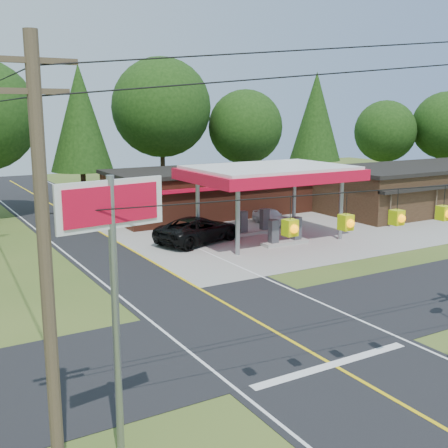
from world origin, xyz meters
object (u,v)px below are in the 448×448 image
big_stop_sign (113,254)px  sedan_car (271,217)px  gas_canopy (270,175)px  suv_car (198,230)px

big_stop_sign → sedan_car: bearing=47.7°
gas_canopy → sedan_car: size_ratio=3.08×
suv_car → sedan_car: size_ratio=1.76×
suv_car → sedan_car: bearing=-89.3°
gas_canopy → big_stop_sign: size_ratio=1.51×
gas_canopy → big_stop_sign: (-17.00, -18.01, 0.98)m
sedan_car → big_stop_sign: bearing=-134.6°
sedan_car → big_stop_sign: size_ratio=0.49×
gas_canopy → suv_car: size_ratio=1.75×
suv_car → big_stop_sign: size_ratio=0.86×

